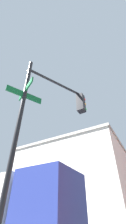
% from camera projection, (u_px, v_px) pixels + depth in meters
% --- Properties ---
extents(traffic_signal_near, '(1.59, 2.74, 6.04)m').
position_uv_depth(traffic_signal_near, '(53.00, 112.00, 4.82)').
color(traffic_signal_near, black).
rests_on(traffic_signal_near, ground_plane).
extents(building_stucco, '(16.27, 21.42, 11.80)m').
position_uv_depth(building_stucco, '(87.00, 191.00, 26.65)').
color(building_stucco, '#BCB7AD').
rests_on(building_stucco, ground_plane).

